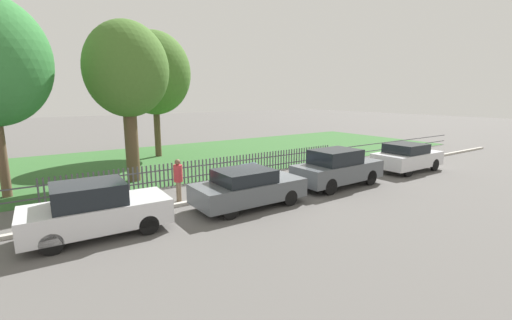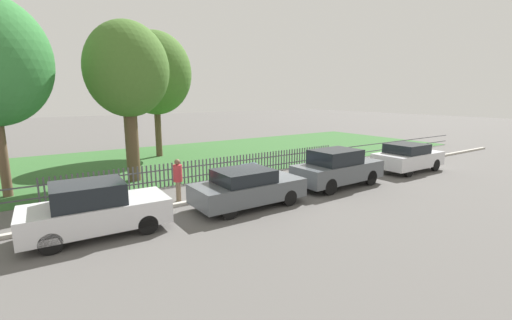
{
  "view_description": "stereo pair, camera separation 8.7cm",
  "coord_description": "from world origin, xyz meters",
  "px_view_note": "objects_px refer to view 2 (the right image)",
  "views": [
    {
      "loc": [
        -7.4,
        -10.99,
        3.86
      ],
      "look_at": [
        0.83,
        1.01,
        1.1
      ],
      "focal_mm": 24.0,
      "sensor_mm": 36.0,
      "label": 1
    },
    {
      "loc": [
        -7.32,
        -11.04,
        3.86
      ],
      "look_at": [
        0.83,
        1.01,
        1.1
      ],
      "focal_mm": 24.0,
      "sensor_mm": 36.0,
      "label": 2
    }
  ],
  "objects_px": {
    "covered_motorcycle": "(246,173)",
    "tree_mid_park": "(127,71)",
    "parked_car_black_saloon": "(247,187)",
    "parked_car_navy_estate": "(337,168)",
    "tree_far_left": "(155,73)",
    "parked_car_silver_hatchback": "(95,209)",
    "pedestrian_near_fence": "(178,178)",
    "parked_car_red_compact": "(408,157)"
  },
  "relations": [
    {
      "from": "tree_mid_park",
      "to": "pedestrian_near_fence",
      "type": "distance_m",
      "value": 5.83
    },
    {
      "from": "parked_car_navy_estate",
      "to": "parked_car_red_compact",
      "type": "relative_size",
      "value": 1.11
    },
    {
      "from": "parked_car_black_saloon",
      "to": "tree_mid_park",
      "type": "xyz_separation_m",
      "value": [
        -2.31,
        6.03,
        4.21
      ]
    },
    {
      "from": "parked_car_red_compact",
      "to": "pedestrian_near_fence",
      "type": "distance_m",
      "value": 11.86
    },
    {
      "from": "parked_car_black_saloon",
      "to": "covered_motorcycle",
      "type": "relative_size",
      "value": 1.99
    },
    {
      "from": "parked_car_silver_hatchback",
      "to": "tree_far_left",
      "type": "bearing_deg",
      "value": 65.81
    },
    {
      "from": "parked_car_black_saloon",
      "to": "tree_far_left",
      "type": "bearing_deg",
      "value": 86.37
    },
    {
      "from": "parked_car_silver_hatchback",
      "to": "tree_mid_park",
      "type": "relative_size",
      "value": 0.55
    },
    {
      "from": "parked_car_black_saloon",
      "to": "pedestrian_near_fence",
      "type": "xyz_separation_m",
      "value": [
        -1.84,
        1.8,
        0.23
      ]
    },
    {
      "from": "parked_car_silver_hatchback",
      "to": "tree_far_left",
      "type": "relative_size",
      "value": 0.5
    },
    {
      "from": "parked_car_red_compact",
      "to": "tree_far_left",
      "type": "distance_m",
      "value": 15.37
    },
    {
      "from": "parked_car_navy_estate",
      "to": "covered_motorcycle",
      "type": "height_order",
      "value": "parked_car_navy_estate"
    },
    {
      "from": "parked_car_black_saloon",
      "to": "covered_motorcycle",
      "type": "height_order",
      "value": "parked_car_black_saloon"
    },
    {
      "from": "parked_car_black_saloon",
      "to": "parked_car_navy_estate",
      "type": "xyz_separation_m",
      "value": [
        4.63,
        0.1,
        0.12
      ]
    },
    {
      "from": "tree_mid_park",
      "to": "pedestrian_near_fence",
      "type": "xyz_separation_m",
      "value": [
        0.47,
        -4.23,
        -3.99
      ]
    },
    {
      "from": "parked_car_silver_hatchback",
      "to": "tree_mid_park",
      "type": "xyz_separation_m",
      "value": [
        2.56,
        5.75,
        4.15
      ]
    },
    {
      "from": "covered_motorcycle",
      "to": "pedestrian_near_fence",
      "type": "height_order",
      "value": "pedestrian_near_fence"
    },
    {
      "from": "pedestrian_near_fence",
      "to": "tree_far_left",
      "type": "bearing_deg",
      "value": -2.47
    },
    {
      "from": "parked_car_black_saloon",
      "to": "parked_car_navy_estate",
      "type": "distance_m",
      "value": 4.64
    },
    {
      "from": "parked_car_navy_estate",
      "to": "pedestrian_near_fence",
      "type": "distance_m",
      "value": 6.69
    },
    {
      "from": "tree_mid_park",
      "to": "tree_far_left",
      "type": "xyz_separation_m",
      "value": [
        3.07,
        5.66,
        0.29
      ]
    },
    {
      "from": "covered_motorcycle",
      "to": "pedestrian_near_fence",
      "type": "distance_m",
      "value": 3.17
    },
    {
      "from": "parked_car_black_saloon",
      "to": "parked_car_red_compact",
      "type": "xyz_separation_m",
      "value": [
        9.91,
        0.17,
        0.05
      ]
    },
    {
      "from": "covered_motorcycle",
      "to": "parked_car_silver_hatchback",
      "type": "bearing_deg",
      "value": -164.29
    },
    {
      "from": "covered_motorcycle",
      "to": "parked_car_navy_estate",
      "type": "bearing_deg",
      "value": -32.14
    },
    {
      "from": "parked_car_navy_estate",
      "to": "pedestrian_near_fence",
      "type": "height_order",
      "value": "parked_car_navy_estate"
    },
    {
      "from": "tree_far_left",
      "to": "pedestrian_near_fence",
      "type": "distance_m",
      "value": 11.08
    },
    {
      "from": "covered_motorcycle",
      "to": "tree_mid_park",
      "type": "xyz_separation_m",
      "value": [
        -3.61,
        3.91,
        4.26
      ]
    },
    {
      "from": "parked_car_red_compact",
      "to": "tree_mid_park",
      "type": "height_order",
      "value": "tree_mid_park"
    },
    {
      "from": "parked_car_red_compact",
      "to": "tree_far_left",
      "type": "relative_size",
      "value": 0.49
    },
    {
      "from": "parked_car_silver_hatchback",
      "to": "parked_car_black_saloon",
      "type": "height_order",
      "value": "parked_car_silver_hatchback"
    },
    {
      "from": "tree_far_left",
      "to": "parked_car_silver_hatchback",
      "type": "bearing_deg",
      "value": -116.28
    },
    {
      "from": "parked_car_navy_estate",
      "to": "parked_car_red_compact",
      "type": "bearing_deg",
      "value": -0.78
    },
    {
      "from": "parked_car_navy_estate",
      "to": "covered_motorcycle",
      "type": "distance_m",
      "value": 3.9
    },
    {
      "from": "tree_far_left",
      "to": "pedestrian_near_fence",
      "type": "height_order",
      "value": "tree_far_left"
    },
    {
      "from": "parked_car_silver_hatchback",
      "to": "pedestrian_near_fence",
      "type": "height_order",
      "value": "pedestrian_near_fence"
    },
    {
      "from": "tree_far_left",
      "to": "covered_motorcycle",
      "type": "bearing_deg",
      "value": -86.78
    },
    {
      "from": "parked_car_black_saloon",
      "to": "pedestrian_near_fence",
      "type": "height_order",
      "value": "pedestrian_near_fence"
    },
    {
      "from": "covered_motorcycle",
      "to": "pedestrian_near_fence",
      "type": "bearing_deg",
      "value": -175.08
    },
    {
      "from": "parked_car_black_saloon",
      "to": "parked_car_navy_estate",
      "type": "bearing_deg",
      "value": 1.33
    },
    {
      "from": "parked_car_black_saloon",
      "to": "parked_car_navy_estate",
      "type": "height_order",
      "value": "parked_car_navy_estate"
    },
    {
      "from": "parked_car_red_compact",
      "to": "covered_motorcycle",
      "type": "xyz_separation_m",
      "value": [
        -8.61,
        1.96,
        -0.1
      ]
    }
  ]
}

